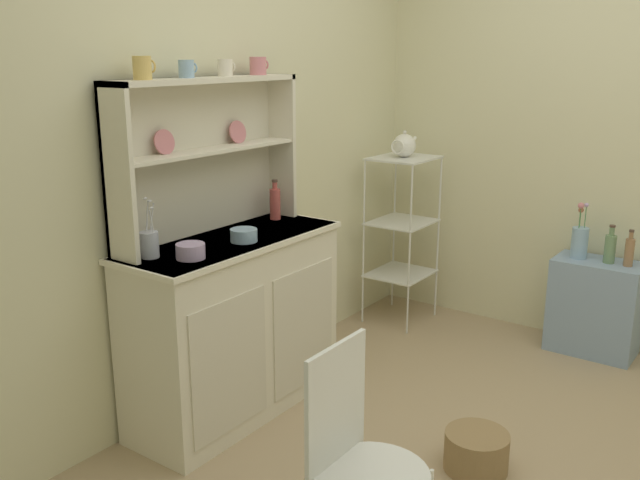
# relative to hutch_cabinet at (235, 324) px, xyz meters

# --- Properties ---
(ground_plane) EXTENTS (3.84, 3.84, 0.00)m
(ground_plane) POSITION_rel_hutch_cabinet_xyz_m (0.27, -1.37, -0.45)
(ground_plane) COLOR tan
(ground_plane) RESTS_ON ground
(wall_back) EXTENTS (3.84, 0.05, 2.50)m
(wall_back) POSITION_rel_hutch_cabinet_xyz_m (0.27, 0.26, 0.80)
(wall_back) COLOR beige
(wall_back) RESTS_ON ground
(hutch_cabinet) EXTENTS (1.14, 0.45, 0.87)m
(hutch_cabinet) POSITION_rel_hutch_cabinet_xyz_m (0.00, 0.00, 0.00)
(hutch_cabinet) COLOR silver
(hutch_cabinet) RESTS_ON ground
(hutch_shelf_unit) EXTENTS (1.06, 0.18, 0.72)m
(hutch_shelf_unit) POSITION_rel_hutch_cabinet_xyz_m (-0.00, 0.16, 0.84)
(hutch_shelf_unit) COLOR beige
(hutch_shelf_unit) RESTS_ON hutch_cabinet
(bakers_rack) EXTENTS (0.40, 0.35, 1.07)m
(bakers_rack) POSITION_rel_hutch_cabinet_xyz_m (1.51, -0.05, 0.23)
(bakers_rack) COLOR silver
(bakers_rack) RESTS_ON ground
(side_shelf_blue) EXTENTS (0.28, 0.48, 0.55)m
(side_shelf_blue) POSITION_rel_hutch_cabinet_xyz_m (1.71, -1.22, -0.17)
(side_shelf_blue) COLOR #849EBC
(side_shelf_blue) RESTS_ON ground
(wire_chair) EXTENTS (0.36, 0.36, 0.85)m
(wire_chair) POSITION_rel_hutch_cabinet_xyz_m (-0.67, -1.12, 0.07)
(wire_chair) COLOR white
(wire_chair) RESTS_ON ground
(floor_basket) EXTENTS (0.27, 0.27, 0.17)m
(floor_basket) POSITION_rel_hutch_cabinet_xyz_m (0.20, -1.16, -0.36)
(floor_basket) COLOR #93754C
(floor_basket) RESTS_ON ground
(cup_gold_0) EXTENTS (0.09, 0.08, 0.09)m
(cup_gold_0) POSITION_rel_hutch_cabinet_xyz_m (-0.36, 0.12, 1.19)
(cup_gold_0) COLOR #DBB760
(cup_gold_0) RESTS_ON hutch_shelf_unit
(cup_sky_1) EXTENTS (0.08, 0.07, 0.08)m
(cup_sky_1) POSITION_rel_hutch_cabinet_xyz_m (-0.12, 0.12, 1.18)
(cup_sky_1) COLOR #8EB2D1
(cup_sky_1) RESTS_ON hutch_shelf_unit
(cup_cream_2) EXTENTS (0.08, 0.07, 0.08)m
(cup_cream_2) POSITION_rel_hutch_cabinet_xyz_m (0.13, 0.12, 1.18)
(cup_cream_2) COLOR silver
(cup_cream_2) RESTS_ON hutch_shelf_unit
(cup_rose_3) EXTENTS (0.09, 0.08, 0.08)m
(cup_rose_3) POSITION_rel_hutch_cabinet_xyz_m (0.35, 0.12, 1.19)
(cup_rose_3) COLOR #D17A84
(cup_rose_3) RESTS_ON hutch_shelf_unit
(bowl_mixing_large) EXTENTS (0.12, 0.12, 0.06)m
(bowl_mixing_large) POSITION_rel_hutch_cabinet_xyz_m (-0.33, -0.07, 0.45)
(bowl_mixing_large) COLOR #B79ECC
(bowl_mixing_large) RESTS_ON hutch_cabinet
(bowl_floral_medium) EXTENTS (0.12, 0.12, 0.06)m
(bowl_floral_medium) POSITION_rel_hutch_cabinet_xyz_m (-0.00, -0.07, 0.45)
(bowl_floral_medium) COLOR #8EB2D1
(bowl_floral_medium) RESTS_ON hutch_cabinet
(jam_bottle) EXTENTS (0.06, 0.06, 0.21)m
(jam_bottle) POSITION_rel_hutch_cabinet_xyz_m (0.42, 0.09, 0.51)
(jam_bottle) COLOR #B74C47
(jam_bottle) RESTS_ON hutch_cabinet
(utensil_jar) EXTENTS (0.08, 0.08, 0.25)m
(utensil_jar) POSITION_rel_hutch_cabinet_xyz_m (-0.42, 0.08, 0.48)
(utensil_jar) COLOR #B2B7C6
(utensil_jar) RESTS_ON hutch_cabinet
(porcelain_teapot) EXTENTS (0.23, 0.14, 0.17)m
(porcelain_teapot) POSITION_rel_hutch_cabinet_xyz_m (1.51, -0.05, 0.69)
(porcelain_teapot) COLOR white
(porcelain_teapot) RESTS_ON bakers_rack
(flower_vase) EXTENTS (0.09, 0.09, 0.33)m
(flower_vase) POSITION_rel_hutch_cabinet_xyz_m (1.71, -1.10, 0.21)
(flower_vase) COLOR #8EB2D1
(flower_vase) RESTS_ON side_shelf_blue
(oil_bottle) EXTENTS (0.06, 0.06, 0.22)m
(oil_bottle) POSITION_rel_hutch_cabinet_xyz_m (1.71, -1.27, 0.19)
(oil_bottle) COLOR #6B8C60
(oil_bottle) RESTS_ON side_shelf_blue
(vinegar_bottle) EXTENTS (0.05, 0.05, 0.21)m
(vinegar_bottle) POSITION_rel_hutch_cabinet_xyz_m (1.71, -1.37, 0.19)
(vinegar_bottle) COLOR #99704C
(vinegar_bottle) RESTS_ON side_shelf_blue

